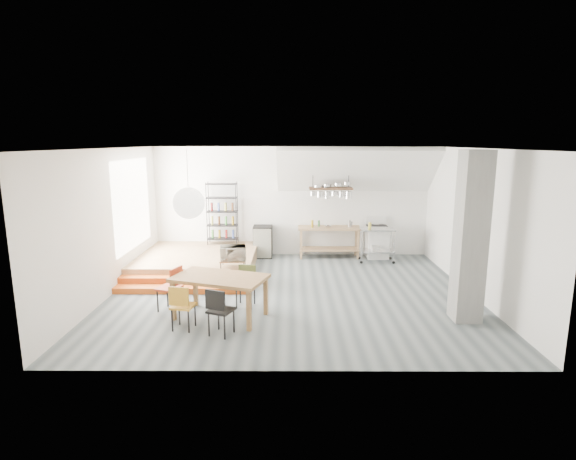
{
  "coord_description": "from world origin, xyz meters",
  "views": [
    {
      "loc": [
        -0.04,
        -9.61,
        3.34
      ],
      "look_at": [
        -0.09,
        0.8,
        1.28
      ],
      "focal_mm": 28.0,
      "sensor_mm": 36.0,
      "label": 1
    }
  ],
  "objects_px": {
    "dining_table": "(220,281)",
    "rolling_cart": "(377,240)",
    "stove": "(377,241)",
    "mini_fridge": "(263,242)"
  },
  "relations": [
    {
      "from": "stove",
      "to": "mini_fridge",
      "type": "distance_m",
      "value": 3.34
    },
    {
      "from": "dining_table",
      "to": "mini_fridge",
      "type": "height_order",
      "value": "mini_fridge"
    },
    {
      "from": "stove",
      "to": "mini_fridge",
      "type": "bearing_deg",
      "value": 179.25
    },
    {
      "from": "stove",
      "to": "dining_table",
      "type": "height_order",
      "value": "stove"
    },
    {
      "from": "dining_table",
      "to": "stove",
      "type": "bearing_deg",
      "value": 68.18
    },
    {
      "from": "stove",
      "to": "mini_fridge",
      "type": "height_order",
      "value": "stove"
    },
    {
      "from": "rolling_cart",
      "to": "mini_fridge",
      "type": "height_order",
      "value": "rolling_cart"
    },
    {
      "from": "stove",
      "to": "rolling_cart",
      "type": "bearing_deg",
      "value": -101.87
    },
    {
      "from": "rolling_cart",
      "to": "mini_fridge",
      "type": "relative_size",
      "value": 1.07
    },
    {
      "from": "dining_table",
      "to": "rolling_cart",
      "type": "xyz_separation_m",
      "value": [
        3.78,
        4.11,
        -0.11
      ]
    }
  ]
}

